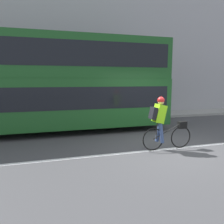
# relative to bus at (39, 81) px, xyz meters

# --- Properties ---
(ground_plane) EXTENTS (80.00, 80.00, 0.00)m
(ground_plane) POSITION_rel_bus_xyz_m (3.90, -3.38, -2.10)
(ground_plane) COLOR #424244
(road_center_line) EXTENTS (50.00, 0.14, 0.01)m
(road_center_line) POSITION_rel_bus_xyz_m (3.90, -3.42, -2.10)
(road_center_line) COLOR silver
(road_center_line) RESTS_ON ground_plane
(sidewalk_curb) EXTENTS (60.00, 1.77, 0.14)m
(sidewalk_curb) POSITION_rel_bus_xyz_m (3.90, 2.47, -2.03)
(sidewalk_curb) COLOR gray
(sidewalk_curb) RESTS_ON ground_plane
(building_facade) EXTENTS (60.00, 0.30, 9.58)m
(building_facade) POSITION_rel_bus_xyz_m (3.90, 3.50, 2.69)
(building_facade) COLOR #9E9EA3
(building_facade) RESTS_ON ground_plane
(bus) EXTENTS (10.44, 2.46, 3.81)m
(bus) POSITION_rel_bus_xyz_m (0.00, 0.00, 0.00)
(bus) COLOR black
(bus) RESTS_ON ground_plane
(cyclist_on_bike) EXTENTS (1.65, 0.32, 1.63)m
(cyclist_on_bike) POSITION_rel_bus_xyz_m (3.61, -3.42, -1.22)
(cyclist_on_bike) COLOR black
(cyclist_on_bike) RESTS_ON ground_plane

